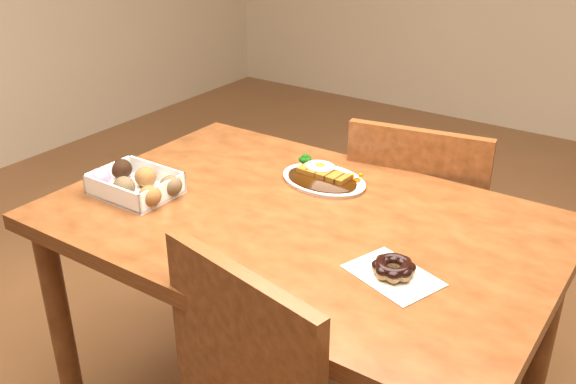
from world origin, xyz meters
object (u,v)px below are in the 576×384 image
Objects in this scene: pon_de_ring at (394,268)px; chair_far at (419,235)px; table at (299,252)px; donut_box at (135,183)px; katsu_curry_plate at (323,177)px.

chair_far is at bearing 107.55° from pon_de_ring.
pon_de_ring is (0.30, -0.11, 0.12)m from table.
chair_far is at bearing 52.36° from donut_box.
donut_box is (-0.52, -0.67, 0.30)m from chair_far.
chair_far reaches higher than katsu_curry_plate.
katsu_curry_plate is 0.49m from donut_box.
chair_far reaches higher than donut_box.
table is at bearing 17.65° from donut_box.
pon_de_ring is (0.72, 0.03, -0.01)m from donut_box.
donut_box is 0.72m from pon_de_ring.
katsu_curry_plate is 1.21× the size of pon_de_ring.
donut_box is (-0.36, -0.34, 0.02)m from katsu_curry_plate.
katsu_curry_plate is (-0.16, -0.33, 0.28)m from chair_far.
katsu_curry_plate is 0.47m from pon_de_ring.
pon_de_ring is (0.20, -0.64, 0.29)m from chair_far.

